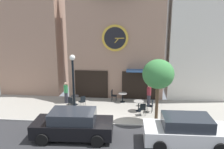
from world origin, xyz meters
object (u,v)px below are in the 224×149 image
at_px(cafe_table_rightmost, 75,99).
at_px(cafe_table_leftmost, 139,104).
at_px(parked_car_white, 186,131).
at_px(cafe_chair_right_end, 142,108).
at_px(cafe_chair_outer, 113,95).
at_px(cafe_table_near_curb, 123,96).
at_px(street_lamp, 74,86).
at_px(parked_car_black, 73,124).
at_px(cafe_chair_near_lamp, 71,102).
at_px(pedestrian_green, 66,92).
at_px(cafe_chair_left_end, 82,101).
at_px(street_tree, 158,75).
at_px(pedestrian_maroon, 149,95).
at_px(cafe_chair_near_tree, 151,105).

height_order(cafe_table_rightmost, cafe_table_leftmost, cafe_table_leftmost).
bearing_deg(parked_car_white, cafe_table_leftmost, 118.81).
height_order(cafe_table_rightmost, cafe_chair_right_end, cafe_chair_right_end).
bearing_deg(cafe_chair_outer, cafe_table_near_curb, -14.62).
bearing_deg(cafe_table_leftmost, street_lamp, -160.81).
relative_size(cafe_chair_right_end, parked_car_black, 0.21).
xyz_separation_m(street_lamp, cafe_chair_outer, (2.26, 3.39, -1.60)).
bearing_deg(cafe_chair_near_lamp, cafe_table_near_curb, 25.45).
xyz_separation_m(cafe_table_rightmost, cafe_chair_outer, (2.82, 1.13, 0.06)).
bearing_deg(cafe_chair_near_lamp, cafe_chair_right_end, -8.56).
xyz_separation_m(pedestrian_green, parked_car_black, (1.96, -5.18, -0.10)).
relative_size(cafe_table_rightmost, cafe_chair_left_end, 0.80).
bearing_deg(cafe_chair_right_end, cafe_chair_near_lamp, 171.44).
bearing_deg(street_tree, cafe_chair_outer, 130.27).
relative_size(street_tree, cafe_chair_outer, 4.48).
bearing_deg(parked_car_white, street_tree, 116.44).
xyz_separation_m(cafe_table_rightmost, parked_car_white, (7.14, -5.02, 0.29)).
bearing_deg(parked_car_black, pedestrian_green, 110.68).
height_order(cafe_chair_left_end, pedestrian_maroon, pedestrian_maroon).
relative_size(cafe_table_near_curb, pedestrian_maroon, 0.44).
height_order(cafe_table_near_curb, pedestrian_maroon, pedestrian_maroon).
distance_m(cafe_table_rightmost, parked_car_white, 8.74).
height_order(cafe_chair_near_lamp, parked_car_white, parked_car_white).
height_order(cafe_table_rightmost, pedestrian_maroon, pedestrian_maroon).
relative_size(cafe_chair_near_tree, cafe_chair_left_end, 1.00).
distance_m(cafe_chair_near_lamp, parked_car_white, 8.35).
distance_m(street_lamp, cafe_chair_near_tree, 5.52).
distance_m(cafe_chair_outer, cafe_chair_right_end, 3.51).
bearing_deg(cafe_table_near_curb, cafe_chair_left_end, -153.44).
bearing_deg(cafe_chair_right_end, cafe_table_near_curb, 120.17).
bearing_deg(cafe_table_near_curb, cafe_chair_outer, 165.38).
bearing_deg(cafe_table_near_curb, pedestrian_maroon, -16.67).
distance_m(cafe_chair_near_tree, cafe_chair_left_end, 4.98).
height_order(street_lamp, cafe_table_leftmost, street_lamp).
xyz_separation_m(cafe_table_near_curb, pedestrian_green, (-4.37, -0.62, 0.36)).
distance_m(street_tree, pedestrian_green, 7.56).
distance_m(street_lamp, parked_car_black, 3.02).
bearing_deg(parked_car_white, cafe_table_near_curb, 120.82).
xyz_separation_m(cafe_table_rightmost, cafe_chair_near_tree, (5.67, -0.90, 0.06)).
distance_m(street_tree, cafe_chair_near_tree, 3.03).
bearing_deg(cafe_chair_right_end, pedestrian_green, 162.02).
relative_size(cafe_chair_near_lamp, parked_car_black, 0.21).
bearing_deg(cafe_table_leftmost, cafe_table_rightmost, 170.79).
height_order(cafe_table_rightmost, cafe_table_near_curb, cafe_table_near_curb).
height_order(street_tree, cafe_chair_near_tree, street_tree).
relative_size(cafe_table_leftmost, parked_car_black, 0.17).
relative_size(pedestrian_green, parked_car_black, 0.38).
height_order(cafe_chair_near_tree, parked_car_white, parked_car_white).
height_order(cafe_chair_near_tree, cafe_chair_left_end, same).
xyz_separation_m(cafe_chair_outer, cafe_chair_near_tree, (2.85, -2.03, 0.00)).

